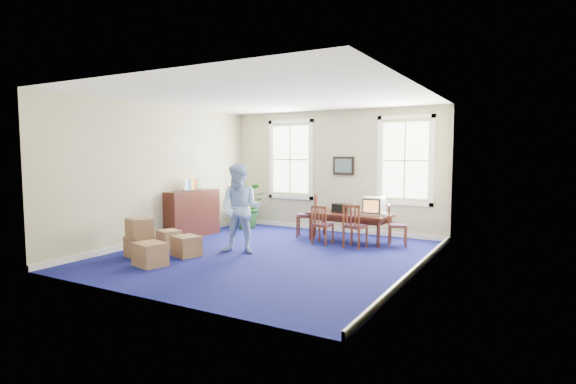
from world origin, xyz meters
The scene contains 25 objects.
floor centered at (0.00, 0.00, 0.00)m, with size 6.50×6.50×0.00m, color navy.
ceiling centered at (0.00, 0.00, 3.20)m, with size 6.50×6.50×0.00m, color white.
wall_back centered at (0.00, 3.25, 1.60)m, with size 6.50×6.50×0.00m, color tan.
wall_front centered at (0.00, -3.25, 1.60)m, with size 6.50×6.50×0.00m, color tan.
wall_left centered at (-3.00, 0.00, 1.60)m, with size 6.50×6.50×0.00m, color tan.
wall_right centered at (3.00, 0.00, 1.60)m, with size 6.50×6.50×0.00m, color tan.
baseboard_back centered at (0.00, 3.22, 0.06)m, with size 6.00×0.04×0.12m, color white.
baseboard_left centered at (-2.97, 0.00, 0.06)m, with size 0.04×6.50×0.12m, color white.
baseboard_right centered at (2.97, 0.00, 0.06)m, with size 0.04×6.50×0.12m, color white.
window_left centered at (-1.30, 3.23, 1.90)m, with size 1.40×0.12×2.20m, color white, non-canonical shape.
window_right centered at (1.90, 3.23, 1.90)m, with size 1.40×0.12×2.20m, color white, non-canonical shape.
wall_picture centered at (0.30, 3.20, 1.75)m, with size 0.58×0.06×0.48m, color black, non-canonical shape.
conference_table centered at (0.89, 2.17, 0.33)m, with size 1.94×0.88×0.66m, color #421B14, non-canonical shape.
crt_tv centered at (1.47, 2.21, 0.87)m, with size 0.45×0.49×0.41m, color #B7B7BC, non-canonical shape.
game_console centered at (1.73, 2.17, 0.69)m, with size 0.18×0.23×0.06m, color white.
equipment_bag centered at (0.67, 2.21, 0.77)m, with size 0.42×0.27×0.21m, color black.
chair_near_left centered at (0.50, 1.51, 0.45)m, with size 0.40×0.40×0.90m, color maroon, non-canonical shape.
chair_near_right centered at (1.29, 1.51, 0.48)m, with size 0.43×0.43×0.97m, color maroon, non-canonical shape.
chair_end_left centered at (-0.25, 2.17, 0.54)m, with size 0.48×0.48×1.08m, color maroon, non-canonical shape.
chair_end_right centered at (2.04, 2.17, 0.46)m, with size 0.42×0.42×0.93m, color maroon, non-canonical shape.
man centered at (-0.58, -0.19, 0.93)m, with size 0.91×0.70×1.86m, color #98B8EE.
credenza centered at (-2.75, 0.78, 0.60)m, with size 0.44×1.54×1.21m, color #421B14.
brochure_rack centered at (-2.73, 0.78, 1.37)m, with size 0.13×0.72×0.32m, color #99999E, non-canonical shape.
potted_plant centered at (-2.27, 2.52, 0.63)m, with size 1.14×0.99×1.27m, color #1E521D.
cardboard_boxes centered at (-1.96, -1.35, 0.41)m, with size 1.44×1.44×0.82m, color #886141, non-canonical shape.
Camera 1 is at (4.80, -7.73, 2.09)m, focal length 28.00 mm.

